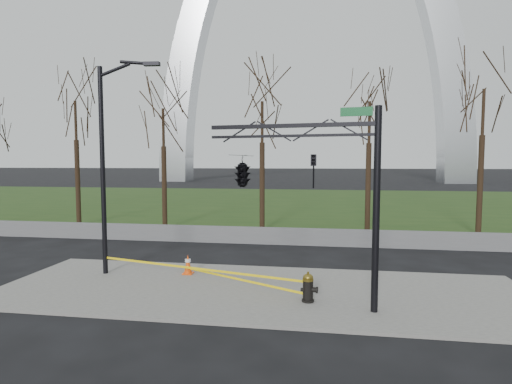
# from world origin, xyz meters

# --- Properties ---
(ground) EXTENTS (500.00, 500.00, 0.00)m
(ground) POSITION_xyz_m (0.00, 0.00, 0.00)
(ground) COLOR black
(ground) RESTS_ON ground
(sidewalk) EXTENTS (18.00, 6.00, 0.10)m
(sidewalk) POSITION_xyz_m (0.00, 0.00, 0.05)
(sidewalk) COLOR slate
(sidewalk) RESTS_ON ground
(grass_strip) EXTENTS (120.00, 40.00, 0.06)m
(grass_strip) POSITION_xyz_m (0.00, 30.00, 0.03)
(grass_strip) COLOR #223F17
(grass_strip) RESTS_ON ground
(guardrail) EXTENTS (60.00, 0.30, 0.90)m
(guardrail) POSITION_xyz_m (0.00, 8.00, 0.45)
(guardrail) COLOR #59595B
(guardrail) RESTS_ON ground
(gateway_arch) EXTENTS (66.00, 6.00, 65.00)m
(gateway_arch) POSITION_xyz_m (0.00, 75.00, 32.50)
(gateway_arch) COLOR silver
(gateway_arch) RESTS_ON ground
(tree_row) EXTENTS (49.42, 4.00, 9.45)m
(tree_row) POSITION_xyz_m (1.71, 12.00, 4.72)
(tree_row) COLOR black
(tree_row) RESTS_ON ground
(fire_hydrant) EXTENTS (0.59, 0.38, 0.94)m
(fire_hydrant) POSITION_xyz_m (1.66, -0.99, 0.53)
(fire_hydrant) COLOR black
(fire_hydrant) RESTS_ON sidewalk
(traffic_cone) EXTENTS (0.39, 0.39, 0.74)m
(traffic_cone) POSITION_xyz_m (-3.02, 1.44, 0.47)
(traffic_cone) COLOR #F84F0D
(traffic_cone) RESTS_ON sidewalk
(street_light) EXTENTS (2.39, 0.36, 8.21)m
(street_light) POSITION_xyz_m (-6.00, 1.06, 4.69)
(street_light) COLOR black
(street_light) RESTS_ON ground
(traffic_signal_mast) EXTENTS (5.07, 2.53, 6.00)m
(traffic_signal_mast) POSITION_xyz_m (0.35, -1.12, 4.15)
(traffic_signal_mast) COLOR black
(traffic_signal_mast) RESTS_ON ground
(caution_tape) EXTENTS (7.87, 2.43, 0.47)m
(caution_tape) POSITION_xyz_m (-1.66, 0.11, 0.56)
(caution_tape) COLOR yellow
(caution_tape) RESTS_ON ground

